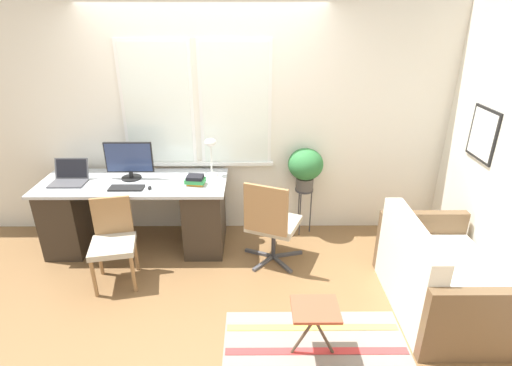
{
  "coord_description": "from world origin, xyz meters",
  "views": [
    {
      "loc": [
        0.5,
        -3.46,
        2.46
      ],
      "look_at": [
        0.53,
        0.18,
        0.84
      ],
      "focal_mm": 28.0,
      "sensor_mm": 36.0,
      "label": 1
    }
  ],
  "objects_px": {
    "desk_chair_wooden": "(113,240)",
    "couch_loveseat": "(439,280)",
    "monitor": "(129,160)",
    "potted_plant": "(306,166)",
    "keyboard": "(126,188)",
    "plant_stand": "(304,196)",
    "folding_stool": "(315,313)",
    "laptop": "(69,178)",
    "desk_lamp": "(211,148)",
    "book_stack": "(195,180)",
    "office_chair_swivel": "(271,222)",
    "mouse": "(150,188)"
  },
  "relations": [
    {
      "from": "potted_plant",
      "to": "folding_stool",
      "type": "height_order",
      "value": "potted_plant"
    },
    {
      "from": "monitor",
      "to": "potted_plant",
      "type": "height_order",
      "value": "monitor"
    },
    {
      "from": "laptop",
      "to": "monitor",
      "type": "height_order",
      "value": "monitor"
    },
    {
      "from": "book_stack",
      "to": "plant_stand",
      "type": "xyz_separation_m",
      "value": [
        1.17,
        0.36,
        -0.36
      ]
    },
    {
      "from": "laptop",
      "to": "potted_plant",
      "type": "bearing_deg",
      "value": 6.82
    },
    {
      "from": "book_stack",
      "to": "office_chair_swivel",
      "type": "distance_m",
      "value": 0.89
    },
    {
      "from": "desk_lamp",
      "to": "book_stack",
      "type": "height_order",
      "value": "desk_lamp"
    },
    {
      "from": "laptop",
      "to": "monitor",
      "type": "bearing_deg",
      "value": 9.21
    },
    {
      "from": "desk_chair_wooden",
      "to": "office_chair_swivel",
      "type": "bearing_deg",
      "value": -0.83
    },
    {
      "from": "book_stack",
      "to": "folding_stool",
      "type": "xyz_separation_m",
      "value": [
        1.05,
        -1.46,
        -0.44
      ]
    },
    {
      "from": "office_chair_swivel",
      "to": "plant_stand",
      "type": "height_order",
      "value": "office_chair_swivel"
    },
    {
      "from": "laptop",
      "to": "couch_loveseat",
      "type": "distance_m",
      "value": 3.71
    },
    {
      "from": "plant_stand",
      "to": "potted_plant",
      "type": "distance_m",
      "value": 0.37
    },
    {
      "from": "desk_lamp",
      "to": "monitor",
      "type": "bearing_deg",
      "value": -174.17
    },
    {
      "from": "monitor",
      "to": "plant_stand",
      "type": "bearing_deg",
      "value": 6.03
    },
    {
      "from": "mouse",
      "to": "desk_lamp",
      "type": "distance_m",
      "value": 0.76
    },
    {
      "from": "mouse",
      "to": "potted_plant",
      "type": "relative_size",
      "value": 0.13
    },
    {
      "from": "desk_lamp",
      "to": "folding_stool",
      "type": "bearing_deg",
      "value": -62.17
    },
    {
      "from": "monitor",
      "to": "plant_stand",
      "type": "distance_m",
      "value": 1.96
    },
    {
      "from": "book_stack",
      "to": "couch_loveseat",
      "type": "bearing_deg",
      "value": -23.01
    },
    {
      "from": "keyboard",
      "to": "mouse",
      "type": "xyz_separation_m",
      "value": [
        0.24,
        -0.01,
        0.01
      ]
    },
    {
      "from": "monitor",
      "to": "laptop",
      "type": "bearing_deg",
      "value": -170.79
    },
    {
      "from": "monitor",
      "to": "couch_loveseat",
      "type": "bearing_deg",
      "value": -20.73
    },
    {
      "from": "book_stack",
      "to": "desk_chair_wooden",
      "type": "height_order",
      "value": "book_stack"
    },
    {
      "from": "monitor",
      "to": "office_chair_swivel",
      "type": "distance_m",
      "value": 1.62
    },
    {
      "from": "keyboard",
      "to": "plant_stand",
      "type": "height_order",
      "value": "keyboard"
    },
    {
      "from": "desk_chair_wooden",
      "to": "couch_loveseat",
      "type": "xyz_separation_m",
      "value": [
        2.94,
        -0.42,
        -0.16
      ]
    },
    {
      "from": "office_chair_swivel",
      "to": "couch_loveseat",
      "type": "xyz_separation_m",
      "value": [
        1.44,
        -0.69,
        -0.19
      ]
    },
    {
      "from": "mouse",
      "to": "desk_lamp",
      "type": "relative_size",
      "value": 0.15
    },
    {
      "from": "keyboard",
      "to": "folding_stool",
      "type": "bearing_deg",
      "value": -38.2
    },
    {
      "from": "office_chair_swivel",
      "to": "couch_loveseat",
      "type": "bearing_deg",
      "value": 177.13
    },
    {
      "from": "monitor",
      "to": "potted_plant",
      "type": "xyz_separation_m",
      "value": [
        1.88,
        0.2,
        -0.15
      ]
    },
    {
      "from": "laptop",
      "to": "folding_stool",
      "type": "xyz_separation_m",
      "value": [
        2.37,
        -1.53,
        -0.44
      ]
    },
    {
      "from": "office_chair_swivel",
      "to": "plant_stand",
      "type": "relative_size",
      "value": 1.68
    },
    {
      "from": "mouse",
      "to": "book_stack",
      "type": "distance_m",
      "value": 0.46
    },
    {
      "from": "office_chair_swivel",
      "to": "desk_lamp",
      "type": "bearing_deg",
      "value": -15.89
    },
    {
      "from": "desk_chair_wooden",
      "to": "desk_lamp",
      "type": "bearing_deg",
      "value": 30.41
    },
    {
      "from": "desk_lamp",
      "to": "plant_stand",
      "type": "relative_size",
      "value": 0.74
    },
    {
      "from": "laptop",
      "to": "desk_chair_wooden",
      "type": "xyz_separation_m",
      "value": [
        0.59,
        -0.59,
        -0.38
      ]
    },
    {
      "from": "desk_chair_wooden",
      "to": "folding_stool",
      "type": "height_order",
      "value": "desk_chair_wooden"
    },
    {
      "from": "desk_chair_wooden",
      "to": "mouse",
      "type": "bearing_deg",
      "value": 44.27
    },
    {
      "from": "book_stack",
      "to": "office_chair_swivel",
      "type": "relative_size",
      "value": 0.23
    },
    {
      "from": "monitor",
      "to": "folding_stool",
      "type": "distance_m",
      "value": 2.46
    },
    {
      "from": "desk_chair_wooden",
      "to": "laptop",
      "type": "bearing_deg",
      "value": 123.75
    },
    {
      "from": "keyboard",
      "to": "folding_stool",
      "type": "height_order",
      "value": "keyboard"
    },
    {
      "from": "desk_chair_wooden",
      "to": "folding_stool",
      "type": "relative_size",
      "value": 1.82
    },
    {
      "from": "keyboard",
      "to": "potted_plant",
      "type": "bearing_deg",
      "value": 14.01
    },
    {
      "from": "mouse",
      "to": "couch_loveseat",
      "type": "xyz_separation_m",
      "value": [
        2.66,
        -0.83,
        -0.51
      ]
    },
    {
      "from": "folding_stool",
      "to": "monitor",
      "type": "bearing_deg",
      "value": 137.14
    },
    {
      "from": "laptop",
      "to": "office_chair_swivel",
      "type": "height_order",
      "value": "laptop"
    }
  ]
}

